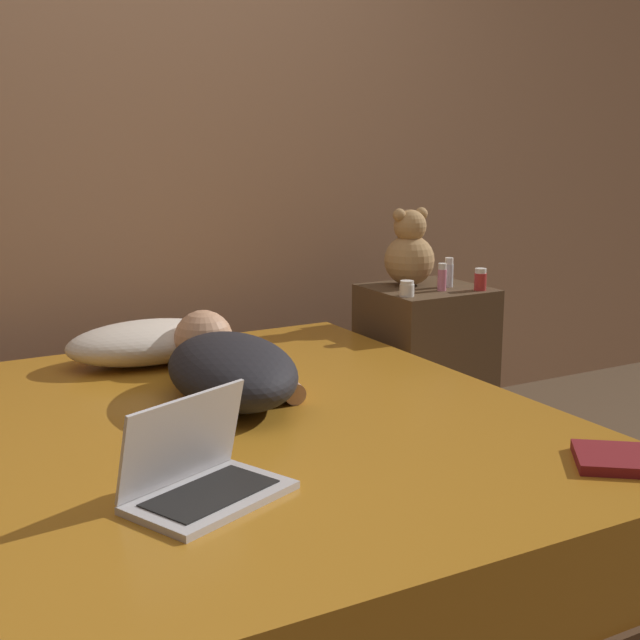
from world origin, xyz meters
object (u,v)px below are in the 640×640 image
(book, at_px, (625,459))
(teddy_bear, at_px, (410,252))
(laptop, at_px, (200,475))
(bottle_white, at_px, (407,289))
(person_lying, at_px, (228,365))
(bottle_clear, at_px, (449,273))
(bottle_red, at_px, (480,280))
(bottle_pink, at_px, (442,277))
(pillow, at_px, (147,342))

(book, bearing_deg, teddy_bear, 74.10)
(laptop, xyz_separation_m, book, (0.89, -0.30, -0.04))
(teddy_bear, height_order, bottle_white, teddy_bear)
(person_lying, xyz_separation_m, bottle_clear, (1.07, 0.40, 0.12))
(laptop, height_order, bottle_red, bottle_red)
(bottle_pink, xyz_separation_m, book, (-0.44, -1.26, -0.19))
(laptop, bearing_deg, book, -40.79)
(teddy_bear, distance_m, bottle_pink, 0.18)
(pillow, height_order, bottle_white, bottle_white)
(bottle_clear, xyz_separation_m, book, (-0.51, -1.31, -0.19))
(laptop, xyz_separation_m, bottle_clear, (1.40, 1.02, 0.15))
(pillow, bearing_deg, bottle_pink, -4.90)
(pillow, xyz_separation_m, bottle_red, (1.21, -0.16, 0.12))
(teddy_bear, bearing_deg, bottle_white, -126.82)
(pillow, bearing_deg, person_lying, -79.42)
(bottle_white, bearing_deg, book, -102.27)
(person_lying, height_order, bottle_pink, bottle_pink)
(bottle_pink, bearing_deg, bottle_white, -171.26)
(pillow, distance_m, person_lying, 0.45)
(person_lying, bearing_deg, pillow, 110.34)
(bottle_pink, height_order, bottle_clear, bottle_clear)
(bottle_red, distance_m, bottle_white, 0.30)
(pillow, distance_m, bottle_red, 1.22)
(teddy_bear, xyz_separation_m, bottle_clear, (0.11, -0.10, -0.07))
(bottle_pink, xyz_separation_m, bottle_red, (0.13, -0.06, -0.01))
(person_lying, distance_m, book, 1.07)
(person_lying, height_order, bottle_clear, bottle_clear)
(person_lying, bearing_deg, bottle_pink, 29.23)
(bottle_red, height_order, book, bottle_red)
(bottle_pink, distance_m, book, 1.35)
(laptop, relative_size, book, 1.36)
(laptop, relative_size, bottle_white, 6.77)
(bottle_pink, relative_size, bottle_white, 1.81)
(bottle_red, xyz_separation_m, bottle_white, (-0.30, 0.04, -0.01))
(book, bearing_deg, pillow, 115.32)
(person_lying, xyz_separation_m, bottle_red, (1.12, 0.29, 0.10))
(person_lying, relative_size, bottle_pink, 7.48)
(bottle_pink, distance_m, bottle_clear, 0.08)
(teddy_bear, distance_m, bottle_red, 0.28)
(person_lying, xyz_separation_m, teddy_bear, (0.96, 0.51, 0.19))
(teddy_bear, xyz_separation_m, bottle_red, (0.16, -0.22, -0.09))
(bottle_pink, height_order, book, bottle_pink)
(bottle_red, xyz_separation_m, book, (-0.57, -1.20, -0.18))
(bottle_pink, bearing_deg, teddy_bear, 103.96)
(laptop, distance_m, bottle_white, 1.50)
(person_lying, height_order, book, person_lying)
(bottle_clear, bearing_deg, pillow, 177.84)
(teddy_bear, relative_size, bottle_white, 5.24)
(bottle_white, distance_m, book, 1.28)
(bottle_white, bearing_deg, teddy_bear, 53.18)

